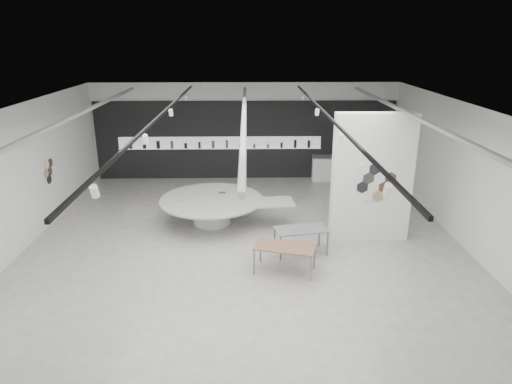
{
  "coord_description": "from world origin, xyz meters",
  "views": [
    {
      "loc": [
        0.08,
        -10.88,
        5.53
      ],
      "look_at": [
        0.31,
        1.2,
        1.35
      ],
      "focal_mm": 32.0,
      "sensor_mm": 36.0,
      "label": 1
    }
  ],
  "objects_px": {
    "display_island": "(214,207)",
    "kitchen_counter": "(333,168)",
    "sample_table_wood": "(285,248)",
    "partition_column": "(372,178)",
    "sample_table_stone": "(301,231)"
  },
  "relations": [
    {
      "from": "kitchen_counter",
      "to": "sample_table_wood",
      "type": "bearing_deg",
      "value": -104.41
    },
    {
      "from": "partition_column",
      "to": "sample_table_stone",
      "type": "relative_size",
      "value": 2.46
    },
    {
      "from": "kitchen_counter",
      "to": "partition_column",
      "type": "bearing_deg",
      "value": -85.69
    },
    {
      "from": "display_island",
      "to": "sample_table_wood",
      "type": "bearing_deg",
      "value": -63.05
    },
    {
      "from": "sample_table_wood",
      "to": "kitchen_counter",
      "type": "xyz_separation_m",
      "value": [
        2.53,
        7.43,
        -0.14
      ]
    },
    {
      "from": "display_island",
      "to": "kitchen_counter",
      "type": "relative_size",
      "value": 2.4
    },
    {
      "from": "display_island",
      "to": "partition_column",
      "type": "bearing_deg",
      "value": -20.13
    },
    {
      "from": "display_island",
      "to": "sample_table_stone",
      "type": "distance_m",
      "value": 3.21
    },
    {
      "from": "partition_column",
      "to": "sample_table_wood",
      "type": "xyz_separation_m",
      "value": [
        -2.52,
        -1.89,
        -1.17
      ]
    },
    {
      "from": "sample_table_stone",
      "to": "kitchen_counter",
      "type": "relative_size",
      "value": 0.83
    },
    {
      "from": "sample_table_wood",
      "to": "kitchen_counter",
      "type": "height_order",
      "value": "kitchen_counter"
    },
    {
      "from": "partition_column",
      "to": "sample_table_wood",
      "type": "height_order",
      "value": "partition_column"
    },
    {
      "from": "sample_table_wood",
      "to": "display_island",
      "type": "bearing_deg",
      "value": 122.12
    },
    {
      "from": "sample_table_stone",
      "to": "kitchen_counter",
      "type": "distance_m",
      "value": 6.75
    },
    {
      "from": "partition_column",
      "to": "display_island",
      "type": "height_order",
      "value": "partition_column"
    }
  ]
}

